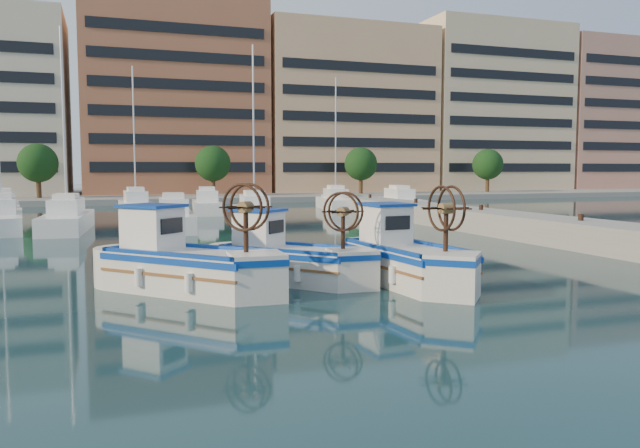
% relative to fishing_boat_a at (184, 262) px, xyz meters
% --- Properties ---
extents(ground, '(300.00, 300.00, 0.00)m').
position_rel_fishing_boat_a_xyz_m(ground, '(5.36, -1.18, -0.87)').
color(ground, '#193B43').
rests_on(ground, ground).
extents(quay, '(3.00, 60.00, 1.20)m').
position_rel_fishing_boat_a_xyz_m(quay, '(18.36, 6.82, -0.27)').
color(quay, gray).
rests_on(quay, ground).
extents(waterfront, '(180.00, 40.00, 25.60)m').
position_rel_fishing_boat_a_xyz_m(waterfront, '(14.59, 63.86, 10.23)').
color(waterfront, gray).
rests_on(waterfront, ground).
extents(yacht_marina, '(40.04, 22.63, 11.50)m').
position_rel_fishing_boat_a_xyz_m(yacht_marina, '(1.71, 26.74, -0.34)').
color(yacht_marina, white).
rests_on(yacht_marina, ground).
extents(fishing_boat_a, '(4.80, 4.94, 3.16)m').
position_rel_fishing_boat_a_xyz_m(fishing_boat_a, '(0.00, 0.00, 0.00)').
color(fishing_boat_a, silver).
rests_on(fishing_boat_a, ground).
extents(fishing_boat_b, '(4.32, 4.51, 2.87)m').
position_rel_fishing_boat_a_xyz_m(fishing_boat_b, '(3.24, 0.58, -0.08)').
color(fishing_boat_b, silver).
rests_on(fishing_boat_b, ground).
extents(fishing_boat_c, '(2.44, 5.05, 3.09)m').
position_rel_fishing_boat_a_xyz_m(fishing_boat_c, '(6.58, -0.90, -0.02)').
color(fishing_boat_c, silver).
rests_on(fishing_boat_c, ground).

